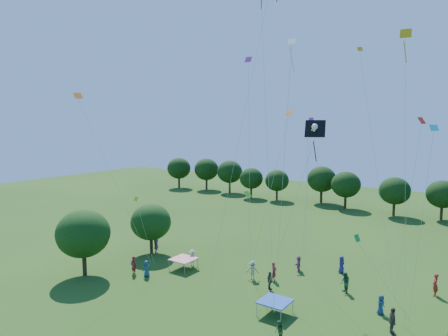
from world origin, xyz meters
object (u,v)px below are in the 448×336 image
Objects in this scene: tent_blue at (275,301)px; red_high_kite at (262,30)px; near_tree_north at (151,222)px; tent_red_stripe at (184,259)px; near_tree_west at (83,234)px; pirate_kite at (313,133)px.

red_high_kite is at bearing 163.23° from tent_blue.
near_tree_north is 6.78m from tent_red_stripe.
red_high_kite reaches higher than near_tree_north.
near_tree_west is 8.27m from near_tree_north.
near_tree_north is 2.54× the size of tent_blue.
red_high_kite reaches higher than tent_red_stripe.
near_tree_north is at bearing 158.50° from pirate_kite.
tent_blue is at bearing -14.97° from near_tree_north.
near_tree_west is 0.48× the size of pirate_kite.
near_tree_west is 24.37m from red_high_kite.
red_high_kite is (16.26, -4.29, 17.68)m from near_tree_north.
tent_red_stripe is (6.66, 6.63, -3.04)m from near_tree_west.
tent_blue is (11.85, -3.19, 0.00)m from tent_red_stripe.
pirate_kite reaches higher than near_tree_west.
pirate_kite is (22.29, -8.78, 10.30)m from near_tree_north.
near_tree_west is at bearing 178.62° from pirate_kite.
pirate_kite is at bearing -23.89° from tent_red_stripe.
tent_blue is (18.50, 3.44, -3.04)m from near_tree_west.
tent_red_stripe is 21.88m from pirate_kite.
near_tree_north is 26.08m from pirate_kite.
pirate_kite reaches higher than near_tree_north.
near_tree_north is at bearing 165.22° from red_high_kite.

